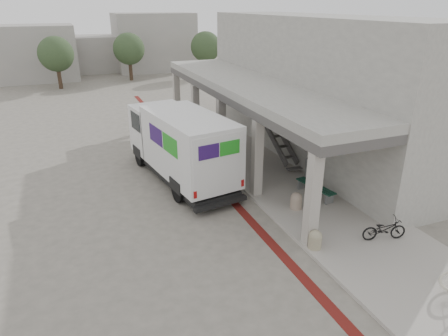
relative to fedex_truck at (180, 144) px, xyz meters
name	(u,v)px	position (x,y,z in m)	size (l,w,h in m)	color
ground	(213,210)	(0.31, -3.39, -1.73)	(120.00, 120.00, 0.00)	#655F57
bike_lane_stripe	(219,186)	(1.31, -1.39, -1.72)	(0.35, 40.00, 0.01)	#5C1612
sidewalk	(301,192)	(4.31, -3.39, -1.67)	(4.40, 28.00, 0.12)	#9B948B
transit_building	(306,90)	(7.14, 1.11, 1.68)	(7.60, 17.00, 7.00)	gray
distant_backdrop	(76,50)	(-2.53, 32.50, 0.98)	(28.00, 10.00, 6.50)	gray
tree_left	(56,54)	(-4.69, 24.61, 1.46)	(3.20, 3.20, 4.80)	#38281C
tree_mid	(129,49)	(2.31, 26.61, 1.46)	(3.20, 3.20, 4.80)	#38281C
tree_right	(206,47)	(10.31, 25.61, 1.46)	(3.20, 3.20, 4.80)	#38281C
fedex_truck	(180,144)	(0.00, 0.00, 0.00)	(3.41, 7.85, 3.24)	black
bench	(315,188)	(4.60, -3.98, -1.28)	(0.73, 2.01, 0.46)	gray
bollard_near	(315,239)	(2.41, -7.23, -1.28)	(0.43, 0.43, 0.65)	gray
bollard_far	(296,201)	(3.28, -4.65, -1.27)	(0.45, 0.45, 0.67)	gray
utility_cabinet	(313,171)	(5.31, -2.71, -1.08)	(0.47, 0.63, 1.05)	slate
bicycle_black	(384,229)	(4.85, -7.66, -1.21)	(0.53, 1.52, 0.80)	black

